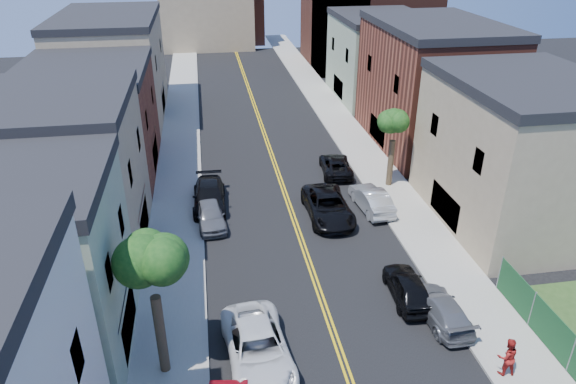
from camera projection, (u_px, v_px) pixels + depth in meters
name	position (u px, v px, depth m)	size (l,w,h in m)	color
sidewalk_left	(179.00, 148.00, 45.94)	(3.20, 100.00, 0.15)	gray
sidewalk_right	(353.00, 137.00, 48.22)	(3.20, 100.00, 0.15)	gray
curb_left	(199.00, 147.00, 46.20)	(0.30, 100.00, 0.15)	gray
curb_right	(334.00, 139.00, 47.97)	(0.30, 100.00, 0.15)	gray
bldg_left_palegrn	(10.00, 280.00, 22.10)	(9.00, 8.00, 8.50)	gray
bldg_left_tan_near	(57.00, 182.00, 29.88)	(9.00, 10.00, 9.00)	#998466
bldg_left_brick	(91.00, 125.00, 39.76)	(9.00, 12.00, 8.00)	brown
bldg_left_tan_far	(114.00, 70.00, 51.70)	(9.00, 16.00, 9.50)	#998466
bldg_right_tan	(518.00, 157.00, 33.04)	(9.00, 12.00, 9.00)	#998466
bldg_right_brick	(430.00, 88.00, 45.09)	(9.00, 14.00, 10.00)	brown
bldg_right_palegrn	(379.00, 60.00, 57.72)	(9.00, 12.00, 8.50)	gray
church	(362.00, 11.00, 69.91)	(16.20, 14.20, 22.60)	#4C2319
backdrop_left	(206.00, 8.00, 80.64)	(14.00, 8.00, 12.00)	#998466
backdrop_center	(231.00, 11.00, 85.19)	(10.00, 8.00, 10.00)	brown
tree_left_mid	(148.00, 246.00, 20.16)	(5.20, 5.20, 9.29)	#3A2A1D
tree_right_far	(396.00, 113.00, 36.86)	(4.40, 4.40, 8.03)	#3A2A1D
white_pickup	(258.00, 348.00, 23.27)	(2.73, 5.92, 1.65)	silver
grey_car_left	(210.00, 215.00, 34.09)	(1.76, 4.38, 1.49)	#5C5E64
black_car_left	(209.00, 196.00, 36.31)	(2.21, 5.45, 1.58)	black
grey_car_right	(441.00, 309.00, 25.89)	(1.85, 4.55, 1.32)	#585A60
black_car_right	(408.00, 287.00, 27.32)	(1.77, 4.39, 1.50)	black
silver_car_right	(371.00, 199.00, 35.92)	(1.66, 4.75, 1.56)	#A9ADB1
dark_car_right_far	(336.00, 165.00, 41.24)	(2.24, 4.85, 1.35)	black
black_suv_lane	(328.00, 206.00, 34.94)	(2.75, 5.96, 1.66)	black
pedestrian_right	(507.00, 357.00, 22.46)	(0.91, 0.71, 1.87)	maroon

